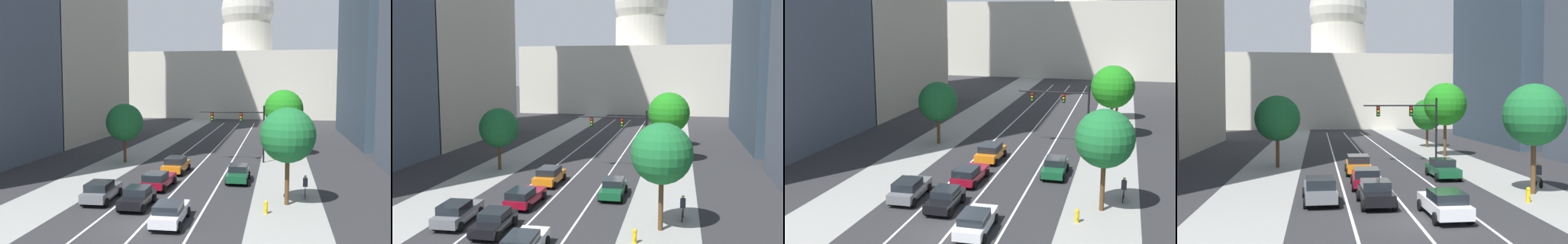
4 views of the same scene
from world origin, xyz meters
TOP-DOWN VIEW (x-y plane):
  - ground_plane at (0.00, 40.00)m, footprint 400.00×400.00m
  - sidewalk_left at (-8.80, 35.00)m, footprint 5.09×130.00m
  - sidewalk_right at (8.80, 35.00)m, footprint 5.09×130.00m
  - lane_stripe_left at (-3.13, 25.00)m, footprint 0.16×90.00m
  - lane_stripe_center at (0.00, 25.00)m, footprint 0.16×90.00m
  - lane_stripe_right at (3.13, 25.00)m, footprint 0.16×90.00m
  - capitol_building at (0.00, 91.54)m, footprint 54.71×24.14m
  - car_crimson at (-1.58, 9.76)m, footprint 2.13×4.76m
  - car_orange at (-1.56, 16.46)m, footprint 2.14×4.60m
  - car_black at (-1.56, 3.99)m, footprint 1.96×4.21m
  - car_gray at (-4.68, 5.12)m, footprint 2.14×4.82m
  - car_white at (1.57, 0.68)m, footprint 2.04×4.81m
  - car_green at (4.69, 13.57)m, footprint 1.97×4.62m
  - traffic_signal_mast at (4.28, 23.61)m, footprint 7.14×0.39m
  - fire_hydrant at (7.38, 3.96)m, footprint 0.26×0.35m
  - cyclist at (10.20, 8.91)m, footprint 0.38×1.70m
  - street_tree_near_right at (9.06, 39.15)m, footprint 3.97×3.97m
  - street_tree_mid_right at (8.67, 28.53)m, footprint 4.55×4.55m
  - street_tree_far_right at (8.79, 6.52)m, footprint 3.96×3.96m
  - street_tree_near_left at (-8.33, 21.22)m, footprint 4.04×4.04m

SIDE VIEW (x-z plane):
  - ground_plane at x=0.00m, z-range 0.00..0.00m
  - sidewalk_left at x=-8.80m, z-range 0.00..0.01m
  - sidewalk_right at x=8.80m, z-range 0.00..0.01m
  - lane_stripe_left at x=-3.13m, z-range 0.01..0.02m
  - lane_stripe_center at x=0.00m, z-range 0.01..0.02m
  - lane_stripe_right at x=3.13m, z-range 0.01..0.02m
  - fire_hydrant at x=7.38m, z-range 0.01..0.92m
  - car_black at x=-1.56m, z-range 0.03..1.46m
  - car_white at x=1.57m, z-range 0.03..1.46m
  - car_crimson at x=-1.58m, z-range 0.03..1.48m
  - car_green at x=4.69m, z-range 0.02..1.50m
  - car_gray at x=-4.68m, z-range 0.02..1.54m
  - car_orange at x=-1.56m, z-range 0.04..1.58m
  - cyclist at x=10.20m, z-range -0.01..1.71m
  - street_tree_near_right at x=9.06m, z-range 1.07..7.20m
  - traffic_signal_mast at x=4.28m, z-range 1.19..7.39m
  - street_tree_near_left at x=-8.33m, z-range 1.17..7.56m
  - street_tree_far_right at x=8.79m, z-range 1.51..8.53m
  - street_tree_mid_right at x=8.67m, z-range 1.62..9.45m
  - capitol_building at x=0.00m, z-range -6.88..27.03m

